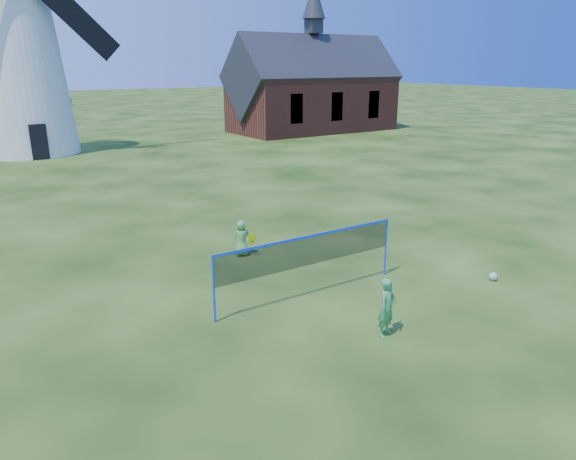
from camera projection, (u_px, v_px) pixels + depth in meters
The scene contains 7 objects.
ground at pixel (292, 295), 13.02m from camera, with size 220.00×220.00×0.00m, color black.
windmill at pixel (20, 54), 31.64m from camera, with size 10.76×5.63×16.26m.
chapel at pixel (313, 90), 43.76m from camera, with size 13.70×6.64×11.59m.
badminton_net at pixel (309, 252), 12.64m from camera, with size 5.05×0.05×1.55m.
player_girl at pixel (387, 307), 10.92m from camera, with size 0.69×0.43×1.26m.
player_boy at pixel (242, 238), 15.55m from camera, with size 0.66×0.50×1.07m.
play_ball at pixel (493, 276), 13.86m from camera, with size 0.22×0.22×0.22m, color green.
Camera 1 is at (-6.66, -9.93, 5.41)m, focal length 33.26 mm.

